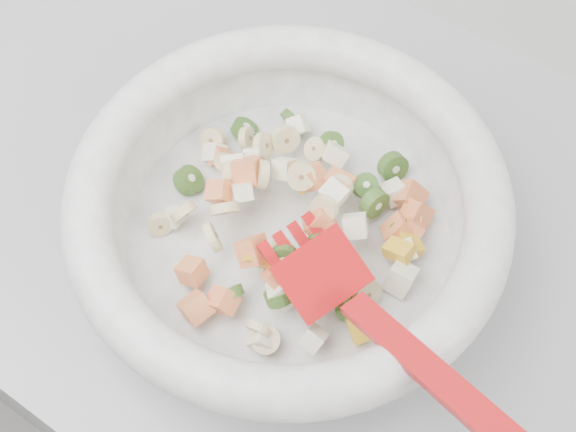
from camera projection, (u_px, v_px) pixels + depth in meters
The scene contains 2 objects.
counter at pixel (364, 394), 1.05m from camera, with size 2.00×0.60×0.90m, color gray.
mixing_bowl at pixel (289, 211), 0.62m from camera, with size 0.48×0.37×0.15m.
Camera 1 is at (0.08, 1.14, 1.49)m, focal length 45.00 mm.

